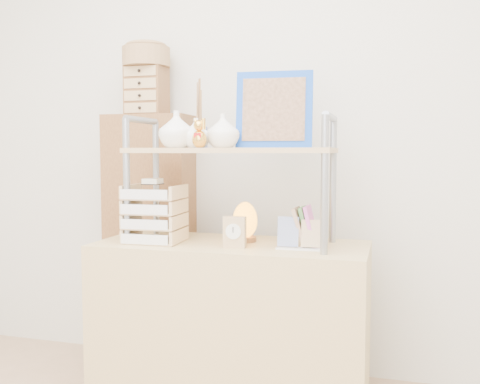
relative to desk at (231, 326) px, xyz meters
The scene contains 9 objects.
desk is the anchor object (origin of this frame).
cabinet 0.74m from the desk, 147.08° to the left, with size 0.45×0.24×1.35m, color brown.
hutch 0.82m from the desk, 164.24° to the left, with size 0.90×0.34×0.76m.
letter_tray 0.60m from the desk, 167.70° to the right, with size 0.24×0.23×0.29m.
salt_lamp 0.47m from the desk, 49.11° to the left, with size 0.12×0.11×0.18m.
desk_clock 0.46m from the desk, 65.29° to the right, with size 0.10×0.05×0.13m.
postcard_stand 0.53m from the desk, 12.06° to the right, with size 0.19×0.06×0.13m.
drawer_chest 1.29m from the desk, 148.67° to the left, with size 0.20×0.16×0.25m.
woven_basket 1.44m from the desk, 148.51° to the left, with size 0.25×0.25×0.10m, color olive.
Camera 1 is at (0.69, -1.05, 1.15)m, focal length 40.00 mm.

